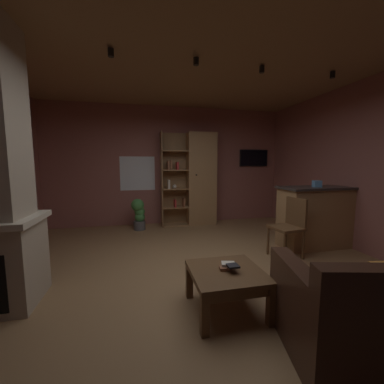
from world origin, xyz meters
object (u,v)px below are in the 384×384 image
Objects in this scene: kitchen_bar_counter at (320,216)px; table_book_2 at (233,266)px; table_book_0 at (225,268)px; coffee_table at (226,278)px; dining_chair at (290,223)px; table_book_1 at (228,264)px; wall_mounted_tv at (254,158)px; bookshelf_cabinet at (198,179)px; tissue_box at (317,184)px; potted_floor_plant at (139,213)px.

kitchen_bar_counter reaches higher than table_book_2.
coffee_table is at bearing -60.30° from table_book_0.
dining_chair is at bearing 39.24° from table_book_2.
table_book_1 is at bearing 38.24° from table_book_0.
kitchen_bar_counter is at bearing -85.82° from wall_mounted_tv.
table_book_1 is (-0.53, -3.39, -0.63)m from bookshelf_cabinet.
table_book_2 is at bearing -145.68° from tissue_box.
table_book_0 is (-0.01, 0.01, 0.09)m from coffee_table.
bookshelf_cabinet reaches higher than dining_chair.
dining_chair reaches higher than table_book_2.
potted_floor_plant is at bearing 137.68° from dining_chair.
bookshelf_cabinet is 3.58m from table_book_2.
coffee_table is 3.30m from potted_floor_plant.
dining_chair is (1.42, 1.16, 0.06)m from table_book_2.
tissue_box reaches higher than potted_floor_plant.
table_book_0 reaches higher than coffee_table.
table_book_2 is (-2.08, -1.42, -0.64)m from tissue_box.
potted_floor_plant is (-0.82, 3.18, -0.05)m from table_book_0.
table_book_2 is at bearing -84.45° from table_book_1.
table_book_0 is 1.04× the size of table_book_2.
coffee_table is (-2.27, -1.42, -0.20)m from kitchen_bar_counter.
bookshelf_cabinet is 3.12× the size of coffee_table.
tissue_box is at bearing 34.32° from table_book_2.
coffee_table is 1.01× the size of potted_floor_plant.
table_book_1 is at bearing -98.83° from bookshelf_cabinet.
kitchen_bar_counter is at bearing 31.57° from table_book_1.
table_book_0 is at bearing -141.76° from table_book_1.
bookshelf_cabinet reaches higher than table_book_0.
bookshelf_cabinet reaches higher than wall_mounted_tv.
wall_mounted_tv is (2.07, 3.60, 1.15)m from table_book_1.
dining_chair is 1.22× the size of wall_mounted_tv.
bookshelf_cabinet is 18.08× the size of tissue_box.
kitchen_bar_counter is 2.48m from wall_mounted_tv.
kitchen_bar_counter is at bearing 33.48° from table_book_2.
kitchen_bar_counter is at bearing -29.85° from potted_floor_plant.
tissue_box reaches higher than table_book_0.
kitchen_bar_counter is at bearing 31.70° from table_book_0.
tissue_box is 2.33m from wall_mounted_tv.
table_book_2 is 0.12× the size of dining_chair.
dining_chair reaches higher than coffee_table.
potted_floor_plant is at bearing 104.40° from table_book_0.
bookshelf_cabinet is at bearing 81.17° from table_book_1.
kitchen_bar_counter is 3.57m from potted_floor_plant.
table_book_1 is at bearing 54.35° from coffee_table.
bookshelf_cabinet is 2.56m from dining_chair.
dining_chair is (1.48, 1.10, 0.11)m from table_book_0.
potted_floor_plant is 0.92× the size of wall_mounted_tv.
bookshelf_cabinet is 1.50× the size of kitchen_bar_counter.
table_book_0 is at bearing -75.60° from potted_floor_plant.
coffee_table is 0.10m from table_book_0.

